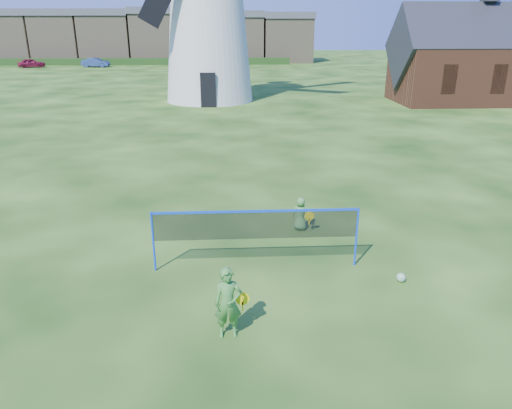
{
  "coord_description": "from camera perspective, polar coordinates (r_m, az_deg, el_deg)",
  "views": [
    {
      "loc": [
        -0.43,
        -10.77,
        5.72
      ],
      "look_at": [
        0.2,
        0.5,
        1.5
      ],
      "focal_mm": 33.8,
      "sensor_mm": 36.0,
      "label": 1
    }
  ],
  "objects": [
    {
      "name": "ground",
      "position": [
        12.2,
        -0.81,
        -7.46
      ],
      "size": [
        220.0,
        220.0,
        0.0
      ],
      "primitive_type": "plane",
      "color": "black",
      "rests_on": "ground"
    },
    {
      "name": "windmill",
      "position": [
        39.38,
        -5.8,
        22.47
      ],
      "size": [
        15.33,
        6.79,
        20.78
      ],
      "color": "silver",
      "rests_on": "ground"
    },
    {
      "name": "chapel",
      "position": [
        42.21,
        25.02,
        15.13
      ],
      "size": [
        13.1,
        6.35,
        11.08
      ],
      "color": "brown",
      "rests_on": "ground"
    },
    {
      "name": "badminton_net",
      "position": [
        11.7,
        -0.0,
        -2.54
      ],
      "size": [
        5.05,
        0.05,
        1.55
      ],
      "color": "blue",
      "rests_on": "ground"
    },
    {
      "name": "player_girl",
      "position": [
        9.41,
        -3.31,
        -11.58
      ],
      "size": [
        0.69,
        0.37,
        1.46
      ],
      "rotation": [
        0.0,
        0.0,
        0.04
      ],
      "color": "#408535",
      "rests_on": "ground"
    },
    {
      "name": "player_boy",
      "position": [
        14.24,
        5.32,
        -1.1
      ],
      "size": [
        0.64,
        0.45,
        1.0
      ],
      "rotation": [
        0.0,
        0.0,
        2.88
      ],
      "color": "#4E8C43",
      "rests_on": "ground"
    },
    {
      "name": "play_ball",
      "position": [
        12.03,
        16.8,
        -8.27
      ],
      "size": [
        0.22,
        0.22,
        0.22
      ],
      "primitive_type": "sphere",
      "color": "green",
      "rests_on": "ground"
    },
    {
      "name": "terraced_houses",
      "position": [
        85.0,
        -17.22,
        18.47
      ],
      "size": [
        65.37,
        8.4,
        8.28
      ],
      "color": "gray",
      "rests_on": "ground"
    },
    {
      "name": "hedge",
      "position": [
        79.91,
        -19.6,
        15.62
      ],
      "size": [
        62.0,
        0.8,
        1.0
      ],
      "primitive_type": "cube",
      "color": "#193814",
      "rests_on": "ground"
    },
    {
      "name": "car_left",
      "position": [
        78.19,
        -25.05,
        14.93
      ],
      "size": [
        3.95,
        2.87,
        1.25
      ],
      "primitive_type": "imported",
      "rotation": [
        0.0,
        0.0,
        2.0
      ],
      "color": "maroon",
      "rests_on": "ground"
    },
    {
      "name": "car_right",
      "position": [
        75.74,
        -18.45,
        15.65
      ],
      "size": [
        3.96,
        1.64,
        1.27
      ],
      "primitive_type": "imported",
      "rotation": [
        0.0,
        0.0,
        1.5
      ],
      "color": "navy",
      "rests_on": "ground"
    }
  ]
}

